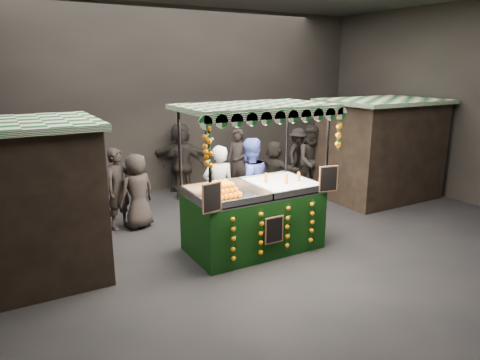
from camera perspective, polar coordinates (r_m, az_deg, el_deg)
ground at (r=8.51m, az=4.16°, el=-8.92°), size 12.00×12.00×0.00m
market_hall at (r=7.79m, az=4.64°, el=14.51°), size 12.10×10.10×5.05m
neighbour_stall_left at (r=7.75m, az=-28.66°, el=-2.84°), size 3.00×2.20×2.60m
neighbour_stall_right at (r=12.02m, az=17.96°, el=3.97°), size 3.00×2.20×2.60m
juice_stall at (r=8.15m, az=1.99°, el=-3.50°), size 2.85×1.68×2.76m
vendor_grey at (r=9.03m, az=-2.83°, el=-1.21°), size 0.74×0.55×1.86m
vendor_blue at (r=9.20m, az=1.23°, el=-0.51°), size 0.96×0.75×1.97m
shopper_0 at (r=9.58m, az=-15.75°, el=-1.12°), size 0.77×0.69×1.76m
shopper_1 at (r=11.78m, az=9.57°, el=2.51°), size 1.13×1.03×1.91m
shopper_2 at (r=11.35m, az=-7.44°, el=1.88°), size 1.15×0.88×1.81m
shopper_3 at (r=13.23m, az=7.63°, el=3.32°), size 1.22×1.08×1.63m
shopper_4 at (r=9.51m, az=-13.41°, el=-1.46°), size 0.92×0.73×1.64m
shopper_5 at (r=11.41m, az=4.54°, el=1.35°), size 0.89×1.50×1.55m
shopper_6 at (r=11.64m, az=-0.28°, el=2.34°), size 0.74×0.79×1.82m
shopper_7 at (r=12.14m, az=-7.79°, el=3.01°), size 1.83×1.41×1.93m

